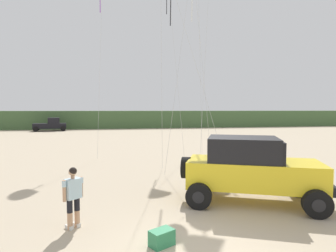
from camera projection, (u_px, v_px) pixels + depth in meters
ground_plane at (195, 251)px, 6.27m from camera, size 220.00×220.00×0.00m
dune_ridge at (155, 119)px, 50.28m from camera, size 90.00×6.32×2.97m
jeep at (251, 168)px, 9.53m from camera, size 5.00×3.87×2.26m
person_watching at (73, 194)px, 7.46m from camera, size 0.50×0.47×1.67m
cooler_box at (162, 238)px, 6.53m from camera, size 0.66×0.59×0.38m
distant_pickup at (51, 125)px, 41.49m from camera, size 4.85×3.07×1.98m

